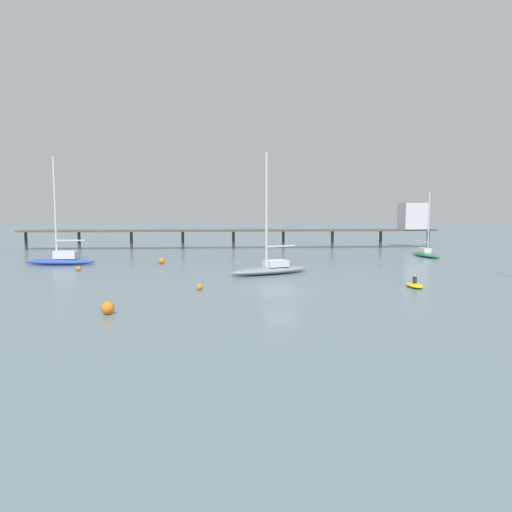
# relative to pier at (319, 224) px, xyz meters

# --- Properties ---
(ground_plane) EXTENTS (400.00, 400.00, 0.00)m
(ground_plane) POSITION_rel_pier_xyz_m (-15.52, -46.47, -4.39)
(ground_plane) COLOR slate
(pier) EXTENTS (74.22, 7.91, 8.18)m
(pier) POSITION_rel_pier_xyz_m (0.00, 0.00, 0.00)
(pier) COLOR brown
(pier) RESTS_ON ground_plane
(sailboat_blue) EXTENTS (8.88, 3.14, 13.41)m
(sailboat_blue) POSITION_rel_pier_xyz_m (-39.12, -22.62, -3.56)
(sailboat_blue) COLOR #2D4CB7
(sailboat_blue) RESTS_ON ground_plane
(sailboat_green) EXTENTS (2.32, 6.59, 9.53)m
(sailboat_green) POSITION_rel_pier_xyz_m (11.09, -18.89, -3.75)
(sailboat_green) COLOR #287F4C
(sailboat_green) RESTS_ON ground_plane
(sailboat_gray) EXTENTS (9.54, 5.74, 12.79)m
(sailboat_gray) POSITION_rel_pier_xyz_m (-14.56, -34.69, -3.69)
(sailboat_gray) COLOR gray
(sailboat_gray) RESTS_ON ground_plane
(dinghy_yellow) EXTENTS (1.65, 2.93, 1.14)m
(dinghy_yellow) POSITION_rel_pier_xyz_m (-3.39, -45.25, -4.18)
(dinghy_yellow) COLOR yellow
(dinghy_yellow) RESTS_ON ground_plane
(mooring_buoy_far) EXTENTS (0.87, 0.87, 0.87)m
(mooring_buoy_far) POSITION_rel_pier_xyz_m (-28.37, -53.32, -3.95)
(mooring_buoy_far) COLOR orange
(mooring_buoy_far) RESTS_ON ground_plane
(mooring_buoy_outer) EXTENTS (0.52, 0.52, 0.52)m
(mooring_buoy_outer) POSITION_rel_pier_xyz_m (-22.30, -44.37, -4.13)
(mooring_buoy_outer) COLOR orange
(mooring_buoy_outer) RESTS_ON ground_plane
(mooring_buoy_inner) EXTENTS (0.54, 0.54, 0.54)m
(mooring_buoy_inner) POSITION_rel_pier_xyz_m (-35.56, -29.35, -4.11)
(mooring_buoy_inner) COLOR orange
(mooring_buoy_inner) RESTS_ON ground_plane
(mooring_buoy_mid) EXTENTS (0.78, 0.78, 0.78)m
(mooring_buoy_mid) POSITION_rel_pier_xyz_m (-26.72, -23.41, -3.99)
(mooring_buoy_mid) COLOR orange
(mooring_buoy_mid) RESTS_ON ground_plane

